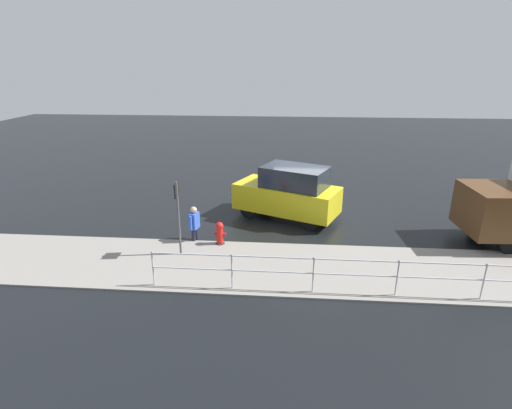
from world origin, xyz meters
The scene contains 7 objects.
ground_plane centered at (0.00, 0.00, 0.00)m, with size 60.00×60.00×0.00m, color black.
kerb_strip centered at (0.00, 4.20, 0.02)m, with size 24.00×3.20×0.04m, color gray.
moving_hatchback centered at (0.63, 0.16, 1.03)m, with size 4.25×3.15×2.06m.
fire_hydrant centered at (2.87, 2.78, 0.40)m, with size 0.42×0.31×0.80m.
pedestrian centered at (3.77, 2.53, 0.68)m, with size 0.33×0.55×1.22m.
metal_railing centered at (-1.09, 5.48, 0.73)m, with size 10.65×0.04×1.05m.
sign_post centered at (3.98, 3.62, 1.58)m, with size 0.07×0.44×2.40m.
Camera 1 is at (0.73, 14.67, 5.74)m, focal length 28.00 mm.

